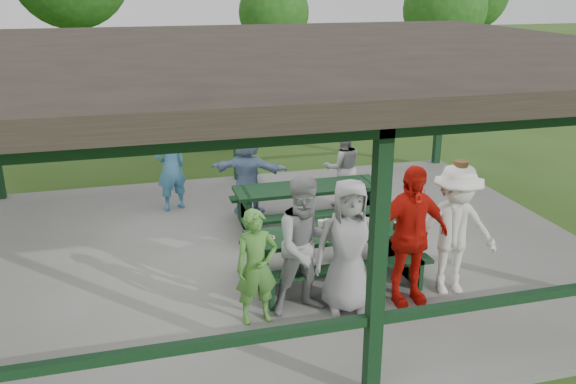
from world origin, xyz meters
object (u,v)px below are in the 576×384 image
object	(u,v)px
contestant_white_fedora	(455,230)
spectator_lblue	(248,173)
picnic_table_near	(333,249)
spectator_grey	(343,167)
contestant_grey_mid	(348,246)
contestant_green	(256,267)
pickup_truck	(280,105)
picnic_table_far	(308,201)
contestant_red	(409,236)
spectator_blue	(171,167)
contestant_grey_left	(307,246)
farm_trailer	(110,114)

from	to	relation	value
contestant_white_fedora	spectator_lblue	world-z (taller)	contestant_white_fedora
picnic_table_near	spectator_grey	size ratio (longest dim) A/B	1.64
picnic_table_near	contestant_grey_mid	world-z (taller)	contestant_grey_mid
picnic_table_near	contestant_grey_mid	size ratio (longest dim) A/B	1.39
contestant_grey_mid	spectator_lblue	distance (m)	3.84
contestant_green	pickup_truck	distance (m)	10.92
picnic_table_far	contestant_red	world-z (taller)	contestant_red
spectator_blue	contestant_grey_left	bearing A→B (deg)	83.93
pickup_truck	contestant_white_fedora	bearing A→B (deg)	163.94
contestant_red	pickup_truck	distance (m)	10.59
spectator_lblue	pickup_truck	xyz separation A→B (m)	(2.34, 6.71, -0.15)
farm_trailer	contestant_red	bearing A→B (deg)	-68.40
farm_trailer	contestant_green	bearing A→B (deg)	-78.60
pickup_truck	contestant_green	bearing A→B (deg)	149.26
contestant_grey_left	picnic_table_near	bearing A→B (deg)	44.70
contestant_red	contestant_white_fedora	world-z (taller)	contestant_red
picnic_table_far	contestant_grey_left	size ratio (longest dim) A/B	1.38
picnic_table_far	pickup_truck	size ratio (longest dim) A/B	0.49
picnic_table_far	contestant_white_fedora	distance (m)	3.09
contestant_grey_mid	contestant_red	world-z (taller)	contestant_red
spectator_blue	spectator_grey	bearing A→B (deg)	144.81
contestant_white_fedora	spectator_grey	distance (m)	3.65
picnic_table_near	contestant_green	bearing A→B (deg)	-147.12
contestant_green	contestant_white_fedora	xyz separation A→B (m)	(2.77, 0.06, 0.17)
picnic_table_near	pickup_truck	bearing A→B (deg)	80.11
spectator_lblue	spectator_blue	distance (m)	1.45
spectator_blue	spectator_grey	world-z (taller)	spectator_blue
pickup_truck	picnic_table_far	bearing A→B (deg)	154.41
contestant_grey_mid	spectator_grey	size ratio (longest dim) A/B	1.18
contestant_grey_mid	spectator_lblue	bearing A→B (deg)	108.78
contestant_red	contestant_grey_left	bearing A→B (deg)	172.31
contestant_grey_left	contestant_red	world-z (taller)	contestant_red
contestant_green	contestant_grey_left	size ratio (longest dim) A/B	0.81
spectator_lblue	farm_trailer	size ratio (longest dim) A/B	0.38
contestant_white_fedora	spectator_blue	bearing A→B (deg)	138.41
farm_trailer	spectator_lblue	bearing A→B (deg)	-68.33
contestant_grey_mid	spectator_grey	world-z (taller)	contestant_grey_mid
spectator_lblue	contestant_red	bearing A→B (deg)	133.63
contestant_green	contestant_grey_mid	world-z (taller)	contestant_grey_mid
picnic_table_far	farm_trailer	bearing A→B (deg)	113.57
contestant_grey_mid	spectator_blue	world-z (taller)	contestant_grey_mid
contestant_white_fedora	spectator_grey	bearing A→B (deg)	103.97
spectator_lblue	pickup_truck	world-z (taller)	spectator_lblue
spectator_grey	pickup_truck	distance (m)	6.83
picnic_table_near	contestant_grey_left	world-z (taller)	contestant_grey_left
contestant_green	spectator_grey	world-z (taller)	spectator_grey
contestant_red	spectator_blue	bearing A→B (deg)	119.07
contestant_green	contestant_white_fedora	size ratio (longest dim) A/B	0.79
picnic_table_near	contestant_grey_left	bearing A→B (deg)	-129.34
contestant_grey_left	spectator_blue	size ratio (longest dim) A/B	1.11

